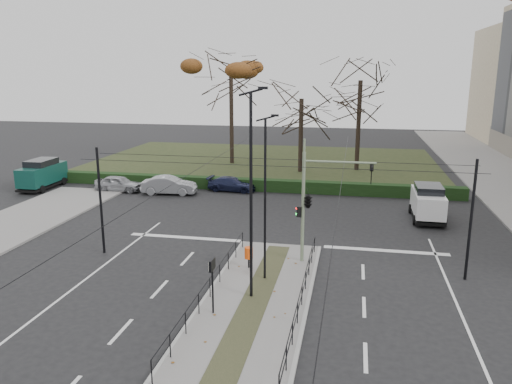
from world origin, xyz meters
TOP-DOWN VIEW (x-y plane):
  - ground at (0.00, 0.00)m, footprint 140.00×140.00m
  - median_island at (0.00, -2.50)m, footprint 4.40×15.00m
  - park at (-6.00, 32.00)m, footprint 38.00×26.00m
  - hedge at (-6.00, 18.60)m, footprint 38.00×1.00m
  - median_railing at (0.00, -2.60)m, footprint 4.14×13.24m
  - catenary at (0.00, 1.62)m, footprint 20.00×34.00m
  - traffic_light at (1.84, 2.60)m, footprint 3.96×2.28m
  - litter_bin at (-1.07, 1.08)m, footprint 0.43×0.43m
  - info_panel at (-1.51, -4.04)m, footprint 0.14×0.62m
  - streetlamp_median_near at (-0.24, -2.19)m, footprint 0.77×0.16m
  - streetlamp_median_far at (-0.01, -0.09)m, footprint 0.66×0.14m
  - parked_car_first at (-15.58, 16.01)m, footprint 4.04×1.68m
  - parked_car_second at (-11.01, 15.91)m, footprint 4.69×2.08m
  - parked_car_third at (-6.15, 18.00)m, footprint 4.25×1.98m
  - white_van at (9.10, 12.34)m, footprint 2.13×4.57m
  - green_van at (-22.55, 15.73)m, footprint 2.18×5.20m
  - rust_tree at (-9.28, 30.75)m, footprint 8.47×8.47m
  - bare_tree_center at (4.31, 29.36)m, footprint 7.20×7.20m
  - bare_tree_near at (-1.30, 27.25)m, footprint 7.57×7.57m

SIDE VIEW (x-z plane):
  - ground at x=0.00m, z-range 0.00..0.00m
  - park at x=-6.00m, z-range 0.00..0.10m
  - median_island at x=0.00m, z-range 0.00..0.14m
  - hedge at x=-6.00m, z-range 0.00..1.00m
  - parked_car_third at x=-6.15m, z-range 0.00..1.20m
  - parked_car_first at x=-15.58m, z-range 0.00..1.37m
  - parked_car_second at x=-11.01m, z-range 0.00..1.50m
  - litter_bin at x=-1.07m, z-range 0.38..1.47m
  - median_railing at x=0.00m, z-range 0.52..1.44m
  - white_van at x=9.10m, z-range 0.05..2.48m
  - green_van at x=-22.55m, z-range 0.05..2.62m
  - info_panel at x=-1.51m, z-range 0.82..3.20m
  - catenary at x=0.00m, z-range 0.42..6.42m
  - traffic_light at x=1.84m, z-range 0.62..6.45m
  - streetlamp_median_far at x=-0.01m, z-range 0.21..8.14m
  - streetlamp_median_near at x=-0.24m, z-range 0.22..9.42m
  - bare_tree_near at x=-1.30m, z-range 2.01..11.67m
  - bare_tree_center at x=4.31m, z-range 2.47..14.45m
  - rust_tree at x=-9.28m, z-range 3.37..16.01m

